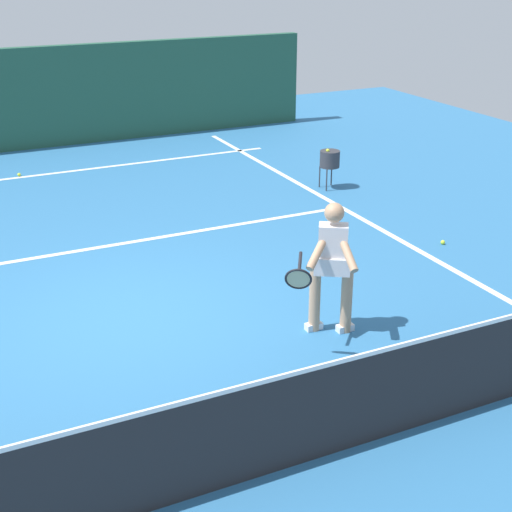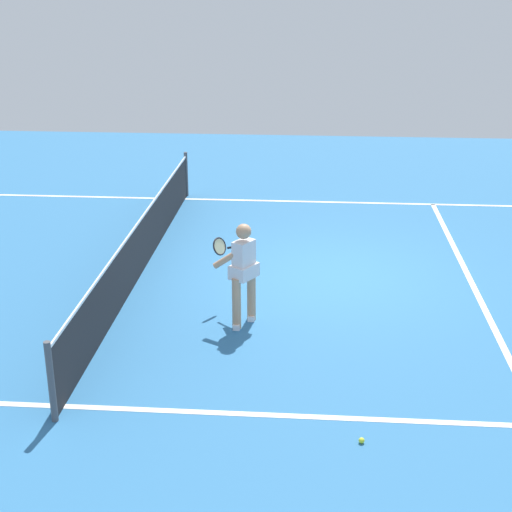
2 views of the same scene
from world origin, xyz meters
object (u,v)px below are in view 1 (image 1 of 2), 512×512
(ball_hopper, at_px, (330,159))
(tennis_player, at_px, (331,264))
(tennis_ball_near, at_px, (19,175))
(tennis_ball_mid, at_px, (443,242))

(ball_hopper, bearing_deg, tennis_player, 59.21)
(tennis_ball_near, distance_m, ball_hopper, 5.97)
(tennis_ball_near, bearing_deg, tennis_ball_mid, 128.75)
(ball_hopper, bearing_deg, tennis_ball_mid, 92.00)
(tennis_player, height_order, ball_hopper, tennis_player)
(tennis_player, bearing_deg, tennis_ball_mid, -151.44)
(tennis_player, bearing_deg, ball_hopper, -120.79)
(tennis_ball_near, bearing_deg, tennis_player, 105.37)
(tennis_player, relative_size, ball_hopper, 2.09)
(tennis_ball_mid, bearing_deg, ball_hopper, -88.00)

